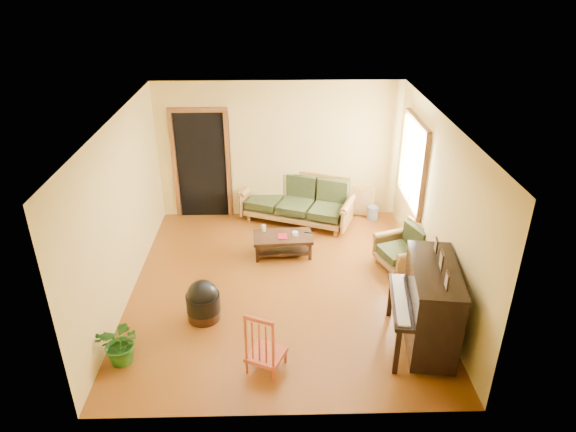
{
  "coord_description": "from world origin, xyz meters",
  "views": [
    {
      "loc": [
        -0.05,
        -6.56,
        4.51
      ],
      "look_at": [
        0.12,
        0.2,
        1.1
      ],
      "focal_mm": 32.0,
      "sensor_mm": 36.0,
      "label": 1
    }
  ],
  "objects_px": {
    "coffee_table": "(283,245)",
    "potted_plant": "(121,343)",
    "piano": "(430,308)",
    "footstool": "(203,305)",
    "sofa": "(296,200)",
    "armchair": "(401,248)",
    "red_chair": "(266,340)",
    "ceramic_crock": "(373,213)"
  },
  "relations": [
    {
      "from": "piano",
      "to": "potted_plant",
      "type": "distance_m",
      "value": 3.86
    },
    {
      "from": "red_chair",
      "to": "footstool",
      "type": "bearing_deg",
      "value": 155.79
    },
    {
      "from": "ceramic_crock",
      "to": "potted_plant",
      "type": "xyz_separation_m",
      "value": [
        -3.77,
        -3.83,
        0.17
      ]
    },
    {
      "from": "sofa",
      "to": "red_chair",
      "type": "distance_m",
      "value": 3.96
    },
    {
      "from": "piano",
      "to": "coffee_table",
      "type": "bearing_deg",
      "value": 135.86
    },
    {
      "from": "coffee_table",
      "to": "potted_plant",
      "type": "bearing_deg",
      "value": -128.25
    },
    {
      "from": "coffee_table",
      "to": "ceramic_crock",
      "type": "bearing_deg",
      "value": 35.95
    },
    {
      "from": "sofa",
      "to": "piano",
      "type": "bearing_deg",
      "value": -44.46
    },
    {
      "from": "sofa",
      "to": "footstool",
      "type": "relative_size",
      "value": 4.4
    },
    {
      "from": "coffee_table",
      "to": "potted_plant",
      "type": "distance_m",
      "value": 3.26
    },
    {
      "from": "armchair",
      "to": "piano",
      "type": "xyz_separation_m",
      "value": [
        -0.06,
        -1.85,
        0.21
      ]
    },
    {
      "from": "piano",
      "to": "potted_plant",
      "type": "bearing_deg",
      "value": -168.79
    },
    {
      "from": "coffee_table",
      "to": "potted_plant",
      "type": "relative_size",
      "value": 1.63
    },
    {
      "from": "coffee_table",
      "to": "red_chair",
      "type": "bearing_deg",
      "value": -95.1
    },
    {
      "from": "armchair",
      "to": "potted_plant",
      "type": "relative_size",
      "value": 1.25
    },
    {
      "from": "armchair",
      "to": "potted_plant",
      "type": "distance_m",
      "value": 4.42
    },
    {
      "from": "piano",
      "to": "footstool",
      "type": "distance_m",
      "value": 3.03
    },
    {
      "from": "ceramic_crock",
      "to": "armchair",
      "type": "bearing_deg",
      "value": -85.76
    },
    {
      "from": "armchair",
      "to": "piano",
      "type": "distance_m",
      "value": 1.86
    },
    {
      "from": "sofa",
      "to": "footstool",
      "type": "height_order",
      "value": "sofa"
    },
    {
      "from": "coffee_table",
      "to": "footstool",
      "type": "relative_size",
      "value": 2.09
    },
    {
      "from": "footstool",
      "to": "coffee_table",
      "type": "bearing_deg",
      "value": 56.65
    },
    {
      "from": "piano",
      "to": "red_chair",
      "type": "distance_m",
      "value": 2.11
    },
    {
      "from": "piano",
      "to": "footstool",
      "type": "relative_size",
      "value": 2.81
    },
    {
      "from": "red_chair",
      "to": "potted_plant",
      "type": "relative_size",
      "value": 1.46
    },
    {
      "from": "coffee_table",
      "to": "footstool",
      "type": "height_order",
      "value": "footstool"
    },
    {
      "from": "footstool",
      "to": "armchair",
      "type": "bearing_deg",
      "value": 22.31
    },
    {
      "from": "sofa",
      "to": "ceramic_crock",
      "type": "height_order",
      "value": "sofa"
    },
    {
      "from": "footstool",
      "to": "red_chair",
      "type": "relative_size",
      "value": 0.53
    },
    {
      "from": "armchair",
      "to": "ceramic_crock",
      "type": "distance_m",
      "value": 1.77
    },
    {
      "from": "armchair",
      "to": "coffee_table",
      "type": "bearing_deg",
      "value": 146.09
    },
    {
      "from": "piano",
      "to": "ceramic_crock",
      "type": "relative_size",
      "value": 5.01
    },
    {
      "from": "sofa",
      "to": "armchair",
      "type": "relative_size",
      "value": 2.74
    },
    {
      "from": "sofa",
      "to": "armchair",
      "type": "distance_m",
      "value": 2.33
    },
    {
      "from": "footstool",
      "to": "red_chair",
      "type": "bearing_deg",
      "value": -48.69
    },
    {
      "from": "piano",
      "to": "footstool",
      "type": "height_order",
      "value": "piano"
    },
    {
      "from": "red_chair",
      "to": "ceramic_crock",
      "type": "height_order",
      "value": "red_chair"
    },
    {
      "from": "red_chair",
      "to": "potted_plant",
      "type": "bearing_deg",
      "value": -160.51
    },
    {
      "from": "sofa",
      "to": "potted_plant",
      "type": "distance_m",
      "value": 4.42
    },
    {
      "from": "footstool",
      "to": "ceramic_crock",
      "type": "xyz_separation_m",
      "value": [
        2.87,
        2.98,
        -0.09
      ]
    },
    {
      "from": "coffee_table",
      "to": "armchair",
      "type": "xyz_separation_m",
      "value": [
        1.88,
        -0.47,
        0.2
      ]
    },
    {
      "from": "armchair",
      "to": "piano",
      "type": "relative_size",
      "value": 0.57
    }
  ]
}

